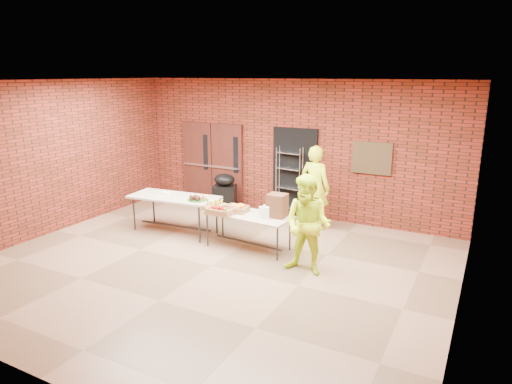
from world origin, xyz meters
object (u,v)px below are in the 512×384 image
(volunteer_man, at_px, (308,225))
(volunteer_woman, at_px, (315,188))
(table_right, at_px, (248,217))
(table_left, at_px, (174,199))
(covered_grill, at_px, (225,193))
(wire_rack, at_px, (289,182))
(coffee_dispenser, at_px, (277,205))

(volunteer_man, bearing_deg, volunteer_woman, 110.12)
(table_right, relative_size, volunteer_man, 1.03)
(table_left, height_order, volunteer_man, volunteer_man)
(volunteer_woman, bearing_deg, covered_grill, 4.89)
(wire_rack, xyz_separation_m, coffee_dispenser, (0.71, -2.17, 0.09))
(coffee_dispenser, height_order, volunteer_woman, volunteer_woman)
(covered_grill, xyz_separation_m, volunteer_woman, (2.36, -0.10, 0.44))
(table_left, relative_size, volunteer_man, 1.16)
(volunteer_woman, bearing_deg, volunteer_man, 115.14)
(table_right, height_order, volunteer_woman, volunteer_woman)
(table_left, relative_size, volunteer_woman, 1.08)
(wire_rack, distance_m, volunteer_man, 3.20)
(coffee_dispenser, height_order, volunteer_man, volunteer_man)
(wire_rack, bearing_deg, table_left, -120.36)
(table_left, distance_m, table_right, 1.86)
(table_left, xyz_separation_m, volunteer_man, (3.28, -0.63, 0.13))
(table_right, bearing_deg, covered_grill, 137.31)
(table_right, xyz_separation_m, coffee_dispenser, (0.57, 0.10, 0.28))
(volunteer_woman, distance_m, volunteer_man, 2.34)
(table_right, relative_size, coffee_dispenser, 4.00)
(wire_rack, bearing_deg, table_right, -78.24)
(wire_rack, height_order, table_right, wire_rack)
(covered_grill, bearing_deg, wire_rack, -3.26)
(table_left, bearing_deg, covered_grill, 77.94)
(table_left, xyz_separation_m, volunteer_woman, (2.57, 1.60, 0.20))
(coffee_dispenser, bearing_deg, covered_grill, 142.20)
(table_right, bearing_deg, volunteer_man, -14.86)
(table_right, distance_m, volunteer_woman, 1.88)
(table_left, bearing_deg, volunteer_woman, 26.82)
(coffee_dispenser, relative_size, covered_grill, 0.45)
(coffee_dispenser, xyz_separation_m, volunteer_man, (0.85, -0.61, -0.07))
(table_right, relative_size, volunteer_woman, 0.96)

